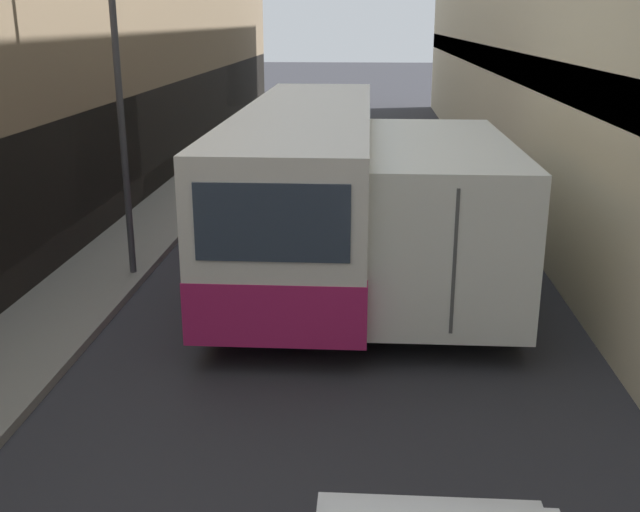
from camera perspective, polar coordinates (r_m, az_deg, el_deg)
ground_plane at (r=13.51m, az=0.81°, el=-2.65°), size 150.00×150.00×0.00m
sidewalk_left at (r=14.37m, az=-16.90°, el=-1.91°), size 1.76×60.00×0.13m
bus at (r=15.18m, az=-0.98°, el=5.93°), size 2.51×11.25×3.02m
box_truck at (r=13.62m, az=8.55°, el=4.00°), size 2.33×7.76×2.78m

